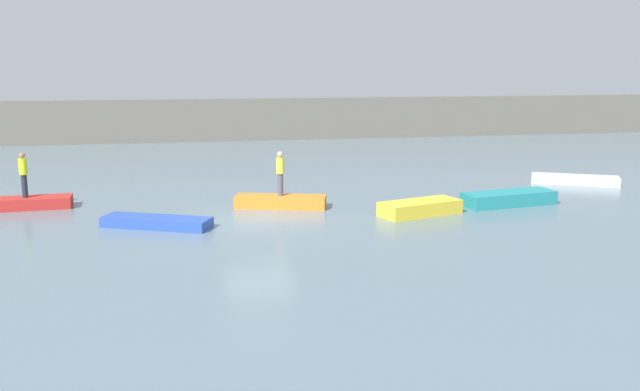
% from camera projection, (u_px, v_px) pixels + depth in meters
% --- Properties ---
extents(ground_plane, '(120.00, 120.00, 0.00)m').
position_uv_depth(ground_plane, '(259.00, 222.00, 25.01)').
color(ground_plane, slate).
extents(embankment_wall, '(80.00, 1.20, 3.10)m').
position_uv_depth(embankment_wall, '(219.00, 120.00, 50.52)').
color(embankment_wall, '#666056').
rests_on(embankment_wall, ground_plane).
extents(rowboat_red, '(3.52, 1.30, 0.45)m').
position_uv_depth(rowboat_red, '(26.00, 203.00, 27.17)').
color(rowboat_red, red).
rests_on(rowboat_red, ground_plane).
extents(rowboat_blue, '(3.98, 2.60, 0.37)m').
position_uv_depth(rowboat_blue, '(157.00, 222.00, 24.13)').
color(rowboat_blue, '#2B4CAD').
rests_on(rowboat_blue, ground_plane).
extents(rowboat_orange, '(3.75, 1.98, 0.48)m').
position_uv_depth(rowboat_orange, '(281.00, 202.00, 27.39)').
color(rowboat_orange, orange).
rests_on(rowboat_orange, ground_plane).
extents(rowboat_yellow, '(3.40, 2.15, 0.53)m').
position_uv_depth(rowboat_yellow, '(420.00, 208.00, 26.10)').
color(rowboat_yellow, gold).
rests_on(rowboat_yellow, ground_plane).
extents(rowboat_teal, '(4.04, 1.87, 0.55)m').
position_uv_depth(rowboat_teal, '(509.00, 198.00, 27.87)').
color(rowboat_teal, teal).
rests_on(rowboat_teal, ground_plane).
extents(rowboat_white, '(4.01, 2.82, 0.41)m').
position_uv_depth(rowboat_white, '(575.00, 180.00, 32.74)').
color(rowboat_white, white).
rests_on(rowboat_white, ground_plane).
extents(person_yellow_shirt, '(0.32, 0.32, 1.79)m').
position_uv_depth(person_yellow_shirt, '(280.00, 171.00, 27.15)').
color(person_yellow_shirt, '#4C4C56').
rests_on(person_yellow_shirt, rowboat_orange).
extents(person_hiviz_shirt, '(0.32, 0.32, 1.80)m').
position_uv_depth(person_hiviz_shirt, '(23.00, 173.00, 26.94)').
color(person_hiviz_shirt, '#232838').
rests_on(person_hiviz_shirt, rowboat_red).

